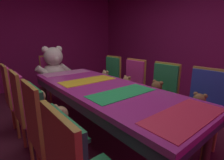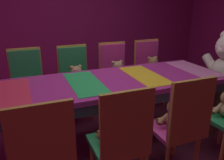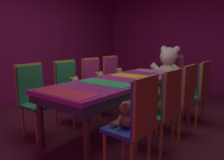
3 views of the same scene
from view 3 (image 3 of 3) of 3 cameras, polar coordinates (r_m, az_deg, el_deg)
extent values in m
plane|color=#591E33|center=(3.53, 2.19, -11.77)|extent=(7.90, 7.90, 0.00)
cube|color=#8C1959|center=(6.16, 20.22, 10.34)|extent=(5.20, 0.12, 2.80)
cube|color=#8C1959|center=(5.23, -21.92, 10.36)|extent=(0.12, 6.40, 2.80)
cube|color=#B22D8C|center=(3.33, 2.27, -0.28)|extent=(0.90, 2.49, 0.05)
cube|color=#33333F|center=(3.34, 2.26, -1.54)|extent=(0.88, 2.44, 0.10)
cylinder|color=#4C3826|center=(4.19, 15.55, -3.62)|extent=(0.07, 0.07, 0.69)
cylinder|color=#4C3826|center=(2.37, -6.33, -14.11)|extent=(0.07, 0.07, 0.69)
cylinder|color=#4C3826|center=(4.53, 6.58, -2.30)|extent=(0.07, 0.07, 0.69)
cylinder|color=#4C3826|center=(2.92, -17.32, -9.76)|extent=(0.07, 0.07, 0.69)
cube|color=#E52D4C|center=(2.55, -11.71, -3.07)|extent=(0.77, 0.32, 0.01)
cube|color=green|center=(3.05, -1.59, -0.71)|extent=(0.77, 0.32, 0.01)
cube|color=yellow|center=(3.61, 5.54, 0.97)|extent=(0.77, 0.32, 0.01)
cube|color=pink|center=(4.22, 10.69, 2.17)|extent=(0.77, 0.32, 0.01)
cube|color=#268C4C|center=(3.27, -17.65, -5.88)|extent=(0.40, 0.40, 0.04)
cube|color=#268C4C|center=(3.36, -19.64, -0.86)|extent=(0.05, 0.38, 0.50)
cube|color=gold|center=(3.38, -19.84, -0.81)|extent=(0.03, 0.41, 0.55)
cylinder|color=gold|center=(3.31, -13.52, -9.69)|extent=(0.04, 0.04, 0.42)
cylinder|color=gold|center=(3.13, -18.16, -11.07)|extent=(0.04, 0.04, 0.42)
cylinder|color=gold|center=(3.55, -16.79, -8.45)|extent=(0.04, 0.04, 0.42)
cylinder|color=gold|center=(3.39, -21.25, -9.63)|extent=(0.04, 0.04, 0.42)
cube|color=#268C4C|center=(3.62, -9.38, -3.99)|extent=(0.40, 0.40, 0.04)
cube|color=#268C4C|center=(3.70, -11.40, 0.52)|extent=(0.05, 0.38, 0.50)
cube|color=gold|center=(3.72, -11.61, 0.55)|extent=(0.03, 0.41, 0.55)
cylinder|color=gold|center=(3.68, -5.73, -7.38)|extent=(0.04, 0.04, 0.42)
cylinder|color=gold|center=(3.47, -9.40, -8.58)|extent=(0.04, 0.04, 0.42)
cylinder|color=gold|center=(3.90, -9.16, -6.45)|extent=(0.04, 0.04, 0.42)
cylinder|color=gold|center=(3.70, -12.80, -7.50)|extent=(0.04, 0.04, 0.42)
ellipsoid|color=tan|center=(3.60, -9.42, -2.45)|extent=(0.18, 0.18, 0.15)
sphere|color=tan|center=(3.56, -9.31, -0.43)|extent=(0.15, 0.15, 0.15)
sphere|color=tan|center=(3.53, -8.76, -0.70)|extent=(0.05, 0.05, 0.05)
sphere|color=tan|center=(3.60, -8.87, 0.57)|extent=(0.05, 0.05, 0.05)
sphere|color=tan|center=(3.53, -10.16, 0.34)|extent=(0.05, 0.05, 0.05)
cylinder|color=tan|center=(3.63, -7.98, -2.06)|extent=(0.05, 0.13, 0.12)
cylinder|color=tan|center=(3.51, -10.10, -2.55)|extent=(0.05, 0.13, 0.12)
cylinder|color=tan|center=(3.56, -7.54, -3.35)|extent=(0.06, 0.14, 0.06)
cylinder|color=tan|center=(3.50, -8.66, -3.63)|extent=(0.06, 0.14, 0.06)
cube|color=#CC338C|center=(4.04, -3.21, -2.37)|extent=(0.40, 0.40, 0.04)
cube|color=#CC338C|center=(4.11, -5.14, 1.64)|extent=(0.05, 0.38, 0.50)
cube|color=gold|center=(4.13, -5.36, 1.67)|extent=(0.03, 0.41, 0.55)
cylinder|color=gold|center=(4.12, -0.02, -5.41)|extent=(0.04, 0.04, 0.42)
cylinder|color=gold|center=(3.88, -2.94, -6.41)|extent=(0.04, 0.04, 0.42)
cylinder|color=gold|center=(4.32, -3.39, -4.70)|extent=(0.04, 0.04, 0.42)
cylinder|color=gold|center=(4.09, -6.35, -5.59)|extent=(0.04, 0.04, 0.42)
ellipsoid|color=tan|center=(4.02, -3.22, -0.96)|extent=(0.18, 0.18, 0.15)
sphere|color=tan|center=(3.99, -3.07, 0.89)|extent=(0.15, 0.15, 0.15)
sphere|color=tan|center=(3.96, -2.51, 0.66)|extent=(0.06, 0.06, 0.06)
sphere|color=tan|center=(4.03, -2.73, 1.79)|extent=(0.06, 0.06, 0.06)
sphere|color=tan|center=(3.95, -3.78, 1.60)|extent=(0.06, 0.06, 0.06)
cylinder|color=tan|center=(4.07, -1.97, -0.62)|extent=(0.05, 0.13, 0.12)
cylinder|color=tan|center=(3.93, -3.69, -1.02)|extent=(0.05, 0.13, 0.12)
cylinder|color=tan|center=(3.99, -1.45, -1.77)|extent=(0.06, 0.14, 0.06)
cylinder|color=tan|center=(3.92, -2.36, -2.00)|extent=(0.06, 0.14, 0.06)
cube|color=#CC338C|center=(4.51, 1.54, -1.05)|extent=(0.40, 0.40, 0.04)
cube|color=#CC338C|center=(4.57, -0.26, 2.54)|extent=(0.05, 0.38, 0.50)
cube|color=gold|center=(4.58, -0.48, 2.56)|extent=(0.03, 0.41, 0.55)
cylinder|color=gold|center=(4.60, 4.32, -3.79)|extent=(0.04, 0.04, 0.42)
cylinder|color=gold|center=(4.34, 1.98, -4.61)|extent=(0.04, 0.04, 0.42)
cylinder|color=gold|center=(4.78, 1.12, -3.23)|extent=(0.04, 0.04, 0.42)
cylinder|color=gold|center=(4.53, -1.31, -3.98)|extent=(0.04, 0.04, 0.42)
ellipsoid|color=#9E7247|center=(4.49, 1.55, 0.24)|extent=(0.19, 0.19, 0.15)
sphere|color=#9E7247|center=(4.46, 1.73, 1.94)|extent=(0.15, 0.15, 0.15)
sphere|color=tan|center=(4.43, 2.26, 1.74)|extent=(0.06, 0.06, 0.06)
sphere|color=#9E7247|center=(4.51, 1.98, 2.76)|extent=(0.06, 0.06, 0.06)
sphere|color=#9E7247|center=(4.41, 1.12, 2.61)|extent=(0.06, 0.06, 0.06)
cylinder|color=#9E7247|center=(4.54, 2.65, 0.54)|extent=(0.05, 0.13, 0.13)
cylinder|color=#9E7247|center=(4.39, 1.22, 0.21)|extent=(0.05, 0.13, 0.13)
cylinder|color=#9E7247|center=(4.47, 3.19, -0.48)|extent=(0.06, 0.14, 0.06)
cylinder|color=#9E7247|center=(4.39, 2.45, -0.67)|extent=(0.06, 0.14, 0.06)
cube|color=#2D47B2|center=(2.33, 3.84, -12.05)|extent=(0.40, 0.40, 0.04)
cube|color=#2D47B2|center=(2.15, 7.94, -6.41)|extent=(0.05, 0.38, 0.50)
cube|color=gold|center=(2.14, 8.44, -6.50)|extent=(0.03, 0.41, 0.55)
cylinder|color=gold|center=(2.47, 9.16, -16.63)|extent=(0.04, 0.04, 0.42)
cylinder|color=gold|center=(2.62, 2.81, -14.86)|extent=(0.04, 0.04, 0.42)
cylinder|color=gold|center=(2.39, -1.81, -17.43)|extent=(0.04, 0.04, 0.42)
ellipsoid|color=olive|center=(2.29, 3.87, -9.88)|extent=(0.17, 0.17, 0.13)
sphere|color=olive|center=(2.26, 3.59, -6.92)|extent=(0.13, 0.13, 0.13)
sphere|color=#AE7747|center=(2.29, 2.64, -6.96)|extent=(0.05, 0.05, 0.05)
sphere|color=olive|center=(2.20, 3.18, -6.04)|extent=(0.05, 0.05, 0.05)
sphere|color=olive|center=(2.28, 4.64, -5.47)|extent=(0.05, 0.05, 0.05)
cylinder|color=olive|center=(2.24, 1.91, -9.97)|extent=(0.05, 0.12, 0.11)
cylinder|color=olive|center=(2.37, 4.32, -8.84)|extent=(0.05, 0.12, 0.11)
cylinder|color=olive|center=(2.33, 0.97, -10.67)|extent=(0.06, 0.13, 0.06)
cylinder|color=olive|center=(2.40, 2.26, -10.07)|extent=(0.06, 0.13, 0.06)
cube|color=#268C4C|center=(2.79, 10.69, -8.39)|extent=(0.40, 0.40, 0.04)
cube|color=#268C4C|center=(2.64, 14.36, -3.48)|extent=(0.05, 0.38, 0.50)
cube|color=gold|center=(2.63, 14.79, -3.54)|extent=(0.03, 0.41, 0.55)
cylinder|color=gold|center=(2.94, 14.84, -12.33)|extent=(0.04, 0.04, 0.42)
cylinder|color=gold|center=(2.67, 12.04, -14.58)|extent=(0.04, 0.04, 0.42)
cylinder|color=gold|center=(3.07, 9.24, -11.15)|extent=(0.04, 0.04, 0.42)
cylinder|color=gold|center=(2.81, 6.01, -13.12)|extent=(0.04, 0.04, 0.42)
ellipsoid|color=brown|center=(2.76, 10.76, -6.39)|extent=(0.18, 0.18, 0.15)
sphere|color=brown|center=(2.73, 10.55, -3.65)|extent=(0.15, 0.15, 0.15)
sphere|color=#99663C|center=(2.75, 9.61, -3.73)|extent=(0.06, 0.06, 0.06)
sphere|color=brown|center=(2.66, 10.34, -2.77)|extent=(0.06, 0.06, 0.06)
sphere|color=brown|center=(2.76, 11.42, -2.35)|extent=(0.06, 0.06, 0.06)
cylinder|color=brown|center=(2.69, 9.14, -6.42)|extent=(0.05, 0.13, 0.12)
cylinder|color=brown|center=(2.85, 10.94, -5.54)|extent=(0.05, 0.13, 0.12)
cylinder|color=brown|center=(2.78, 8.04, -7.21)|extent=(0.06, 0.14, 0.06)
cylinder|color=brown|center=(2.86, 9.02, -6.73)|extent=(0.06, 0.14, 0.06)
cube|color=#CC338C|center=(3.30, 15.03, -5.64)|extent=(0.40, 0.40, 0.04)
cube|color=#CC338C|center=(3.17, 18.25, -1.40)|extent=(0.05, 0.38, 0.50)
cube|color=gold|center=(3.16, 18.62, -1.45)|extent=(0.03, 0.41, 0.55)
cylinder|color=gold|center=(3.45, 18.38, -9.08)|extent=(0.04, 0.04, 0.42)
cylinder|color=gold|center=(3.17, 16.39, -10.73)|extent=(0.04, 0.04, 0.42)
cylinder|color=gold|center=(3.56, 13.49, -8.23)|extent=(0.04, 0.04, 0.42)
cylinder|color=gold|center=(3.29, 11.14, -9.72)|extent=(0.04, 0.04, 0.42)
ellipsoid|color=#9E7247|center=(3.27, 15.11, -4.06)|extent=(0.17, 0.17, 0.13)
sphere|color=#9E7247|center=(3.25, 14.97, -1.98)|extent=(0.13, 0.13, 0.13)
sphere|color=tan|center=(3.27, 14.23, -2.05)|extent=(0.05, 0.05, 0.05)
sphere|color=#9E7247|center=(3.19, 14.90, -1.28)|extent=(0.05, 0.05, 0.05)
sphere|color=#9E7247|center=(3.28, 15.59, -1.00)|extent=(0.05, 0.05, 0.05)
cylinder|color=#9E7247|center=(3.21, 13.97, -4.05)|extent=(0.05, 0.12, 0.11)
cylinder|color=#9E7247|center=(3.36, 15.13, -3.47)|extent=(0.05, 0.12, 0.11)
cylinder|color=#9E7247|center=(3.29, 13.02, -4.72)|extent=(0.06, 0.12, 0.06)
cylinder|color=#9E7247|center=(3.36, 13.66, -4.40)|extent=(0.06, 0.12, 0.06)
cube|color=#268C4C|center=(3.85, 18.91, -3.58)|extent=(0.40, 0.40, 0.04)
cube|color=#268C4C|center=(3.74, 21.75, 0.09)|extent=(0.05, 0.38, 0.50)
cube|color=gold|center=(3.74, 22.07, 0.06)|extent=(0.03, 0.41, 0.55)
cylinder|color=gold|center=(4.01, 21.65, -6.61)|extent=(0.04, 0.04, 0.42)
cylinder|color=gold|center=(3.71, 20.24, -7.84)|extent=(0.04, 0.04, 0.42)
cylinder|color=gold|center=(4.10, 17.35, -5.97)|extent=(0.04, 0.04, 0.42)
cylinder|color=gold|center=(3.81, 15.63, -7.10)|extent=(0.04, 0.04, 0.42)
ellipsoid|color=tan|center=(3.83, 18.99, -2.23)|extent=(0.16, 0.16, 0.13)
sphere|color=tan|center=(3.81, 18.89, -0.47)|extent=(0.13, 0.13, 0.13)
sphere|color=tan|center=(3.82, 18.25, -0.54)|extent=(0.05, 0.05, 0.05)
sphere|color=tan|center=(3.75, 18.89, 0.14)|extent=(0.05, 0.05, 0.05)
sphere|color=tan|center=(3.84, 19.38, 0.34)|extent=(0.05, 0.05, 0.05)
cylinder|color=tan|center=(3.76, 18.11, -2.20)|extent=(0.05, 0.12, 0.11)
cylinder|color=tan|center=(3.91, 18.93, -1.77)|extent=(0.05, 0.12, 0.11)
cylinder|color=tan|center=(3.83, 17.23, -2.80)|extent=(0.06, 0.12, 0.06)
cylinder|color=tan|center=(3.91, 17.68, -2.57)|extent=(0.06, 0.12, 0.06)
cube|color=#CC338C|center=(4.81, 13.89, -0.64)|extent=(0.40, 0.40, 0.04)
cube|color=#CC338C|center=(4.93, 14.88, 2.76)|extent=(0.38, 0.05, 0.50)
cube|color=gold|center=(4.95, 14.98, 2.78)|extent=(0.41, 0.03, 0.55)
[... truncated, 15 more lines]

